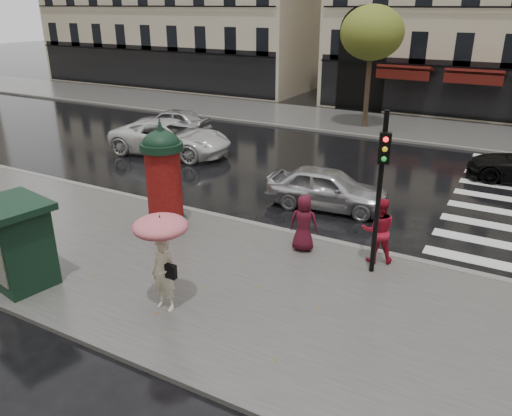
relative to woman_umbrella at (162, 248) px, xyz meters
The scene contains 16 objects.
ground 2.76m from the woman_umbrella, 80.69° to the left, with size 160.00×160.00×0.00m, color black.
near_sidewalk 2.35m from the woman_umbrella, 77.97° to the left, with size 90.00×7.00×0.12m, color #474744.
far_sidewalk 21.23m from the woman_umbrella, 89.04° to the left, with size 90.00×6.00×0.12m, color #474744.
near_kerb 5.42m from the woman_umbrella, 86.06° to the left, with size 90.00×0.25×0.14m, color slate.
far_kerb 18.24m from the woman_umbrella, 88.88° to the left, with size 90.00×0.25×0.14m, color slate.
zebra_crossing 13.48m from the woman_umbrella, 61.63° to the left, with size 3.60×11.75×0.01m, color silver.
tree_far_left 20.54m from the woman_umbrella, 94.66° to the left, with size 3.40×3.40×6.64m.
woman_umbrella is the anchor object (origin of this frame).
woman_red 5.83m from the woman_umbrella, 52.03° to the left, with size 0.89×0.69×1.83m, color #B6162E.
man_burgundy 4.57m from the woman_umbrella, 69.83° to the left, with size 0.80×0.52×1.65m, color #4E0F1F.
morris_column 4.64m from the woman_umbrella, 128.08° to the left, with size 1.29×1.29×3.46m.
traffic_light 5.44m from the woman_umbrella, 46.73° to the left, with size 0.31×0.42×4.23m.
newsstand 3.98m from the woman_umbrella, 167.86° to the right, with size 2.05×1.83×2.16m.
car_silver 7.94m from the woman_umbrella, 83.58° to the left, with size 1.70×4.23×1.44m, color #BABBC0.
car_white 13.36m from the woman_umbrella, 127.22° to the left, with size 2.65×5.75×1.60m, color silver.
car_far_silver 17.12m from the woman_umbrella, 127.19° to the left, with size 1.71×4.26×1.45m, color #B6B5BB.
Camera 1 is at (6.17, -9.75, 6.62)m, focal length 35.00 mm.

